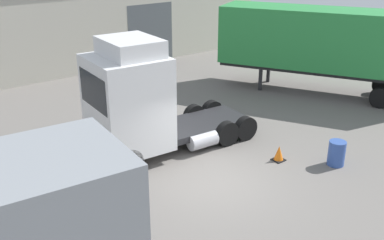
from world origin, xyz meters
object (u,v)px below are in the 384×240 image
Objects in this scene: tractor_unit_white at (139,102)px; container_trailer_blue at (322,41)px; oil_drum at (337,153)px; traffic_cone at (279,154)px.

tractor_unit_white is 10.84m from container_trailer_blue.
container_trailer_blue is 11.10× the size of oil_drum.
tractor_unit_white reaches higher than oil_drum.
tractor_unit_white is at bearing 136.83° from traffic_cone.
tractor_unit_white is 7.04m from oil_drum.
tractor_unit_white is 11.35× the size of traffic_cone.
oil_drum is at bearing -47.55° from traffic_cone.
oil_drum is (4.90, -4.80, -1.58)m from tractor_unit_white.
traffic_cone is at bearing 90.37° from container_trailer_blue.
traffic_cone is at bearing 132.45° from oil_drum.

